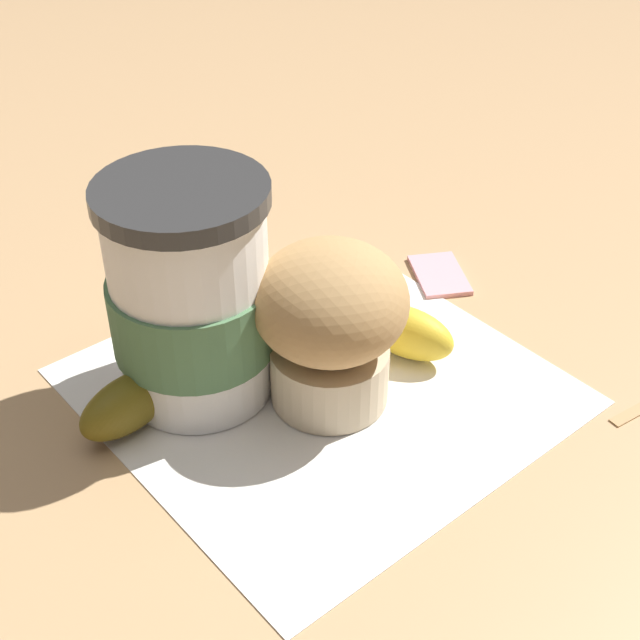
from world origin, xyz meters
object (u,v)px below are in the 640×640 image
object	(u,v)px
banana	(267,352)
sugar_packet	(440,273)
coffee_cup	(191,297)
muffin	(332,319)

from	to	relation	value
banana	sugar_packet	xyz separation A→B (m)	(0.15, 0.04, -0.01)
coffee_cup	muffin	world-z (taller)	coffee_cup
coffee_cup	muffin	xyz separation A→B (m)	(0.06, -0.04, -0.01)
coffee_cup	banana	world-z (taller)	coffee_cup
muffin	banana	xyz separation A→B (m)	(-0.02, 0.03, -0.04)
sugar_packet	muffin	bearing A→B (deg)	-150.62
coffee_cup	banana	bearing A→B (deg)	-15.02
coffee_cup	banana	xyz separation A→B (m)	(0.04, -0.01, -0.04)
muffin	banana	size ratio (longest dim) A/B	0.43
coffee_cup	muffin	size ratio (longest dim) A/B	1.32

